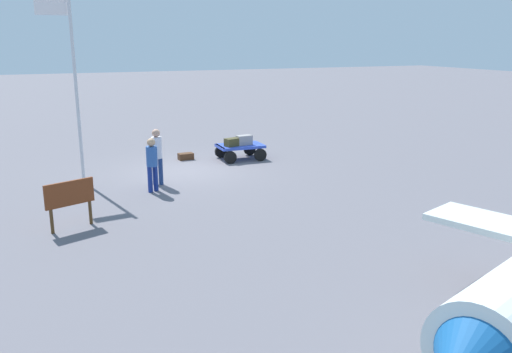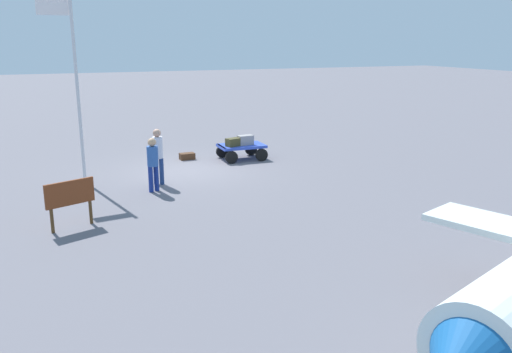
{
  "view_description": "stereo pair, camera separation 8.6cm",
  "coord_description": "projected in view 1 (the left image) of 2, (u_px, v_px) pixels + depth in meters",
  "views": [
    {
      "loc": [
        4.75,
        17.58,
        4.45
      ],
      "look_at": [
        -0.12,
        6.0,
        1.2
      ],
      "focal_mm": 37.16,
      "sensor_mm": 36.0,
      "label": 1
    },
    {
      "loc": [
        4.67,
        17.61,
        4.45
      ],
      "look_at": [
        -0.12,
        6.0,
        1.2
      ],
      "focal_mm": 37.16,
      "sensor_mm": 36.0,
      "label": 2
    }
  ],
  "objects": [
    {
      "name": "ground_plane",
      "position": [
        187.0,
        170.0,
        18.58
      ],
      "size": [
        120.0,
        120.0,
        0.0
      ],
      "primitive_type": "plane",
      "color": "slate"
    },
    {
      "name": "luggage_cart",
      "position": [
        240.0,
        149.0,
        20.22
      ],
      "size": [
        1.74,
        1.29,
        0.57
      ],
      "color": "blue",
      "rests_on": "ground"
    },
    {
      "name": "suitcase_tan",
      "position": [
        233.0,
        142.0,
        19.86
      ],
      "size": [
        0.65,
        0.48,
        0.3
      ],
      "color": "#403C1F",
      "rests_on": "luggage_cart"
    },
    {
      "name": "suitcase_maroon",
      "position": [
        244.0,
        140.0,
        20.11
      ],
      "size": [
        0.61,
        0.38,
        0.36
      ],
      "color": "gray",
      "rests_on": "luggage_cart"
    },
    {
      "name": "suitcase_olive",
      "position": [
        186.0,
        156.0,
        20.26
      ],
      "size": [
        0.58,
        0.36,
        0.24
      ],
      "color": "#482B1A",
      "rests_on": "ground"
    },
    {
      "name": "worker_lead",
      "position": [
        152.0,
        161.0,
        15.77
      ],
      "size": [
        0.43,
        0.43,
        1.63
      ],
      "color": "navy",
      "rests_on": "ground"
    },
    {
      "name": "worker_trailing",
      "position": [
        157.0,
        153.0,
        16.54
      ],
      "size": [
        0.45,
        0.45,
        1.77
      ],
      "color": "navy",
      "rests_on": "ground"
    },
    {
      "name": "flagpole",
      "position": [
        72.0,
        76.0,
        16.08
      ],
      "size": [
        1.02,
        0.14,
        5.77
      ],
      "color": "silver",
      "rests_on": "ground"
    },
    {
      "name": "signboard",
      "position": [
        70.0,
        197.0,
        12.67
      ],
      "size": [
        1.16,
        0.5,
        1.19
      ],
      "color": "#4C3319",
      "rests_on": "ground"
    }
  ]
}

